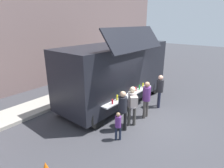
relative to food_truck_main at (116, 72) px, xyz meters
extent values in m
plane|color=#38383D|center=(-0.62, -2.11, -1.66)|extent=(60.00, 60.00, 0.00)
cube|color=#9E998E|center=(-4.00, 2.62, -1.59)|extent=(28.00, 1.60, 0.15)
cube|color=black|center=(0.00, 0.02, 0.01)|extent=(6.43, 2.55, 2.75)
cube|color=black|center=(-0.68, -1.47, 1.78)|extent=(3.52, 0.82, 0.93)
cube|color=black|center=(-0.67, -1.08, 0.34)|extent=(3.33, 0.20, 1.24)
cube|color=#B7B7BC|center=(-0.68, -1.29, -0.74)|extent=(3.51, 0.46, 0.05)
cylinder|color=red|center=(-1.96, -1.31, -0.61)|extent=(0.07, 0.07, 0.20)
cylinder|color=yellow|center=(-1.54, -1.23, -0.59)|extent=(0.07, 0.07, 0.23)
cylinder|color=green|center=(-1.10, -1.30, -0.60)|extent=(0.08, 0.08, 0.22)
cylinder|color=black|center=(-0.66, -1.33, -0.61)|extent=(0.07, 0.07, 0.20)
cylinder|color=red|center=(-0.24, -1.35, -0.59)|extent=(0.08, 0.08, 0.24)
cylinder|color=green|center=(0.19, -1.31, -0.60)|extent=(0.07, 0.07, 0.22)
cylinder|color=yellow|center=(0.59, -1.28, -0.60)|extent=(0.07, 0.07, 0.21)
cube|color=black|center=(3.13, -0.07, 0.51)|extent=(0.14, 2.00, 1.21)
cylinder|color=black|center=(2.51, 0.97, -1.21)|extent=(0.90, 0.28, 0.90)
cylinder|color=black|center=(2.45, -1.08, -1.21)|extent=(0.90, 0.28, 0.90)
cylinder|color=black|center=(-2.45, 1.12, -1.21)|extent=(0.90, 0.28, 0.90)
cylinder|color=black|center=(-2.51, -0.93, -1.21)|extent=(0.90, 0.28, 0.90)
cylinder|color=#2F623B|center=(4.38, 2.32, -1.16)|extent=(0.60, 0.60, 1.01)
cylinder|color=#4E4945|center=(-0.65, -2.08, -1.25)|extent=(0.13, 0.13, 0.82)
cylinder|color=#4E4945|center=(-0.43, -2.09, -1.25)|extent=(0.13, 0.13, 0.82)
cylinder|color=#592D73|center=(-0.54, -2.08, -0.53)|extent=(0.34, 0.34, 0.62)
sphere|color=#9D6C54|center=(-0.54, -2.08, -0.10)|extent=(0.23, 0.23, 0.23)
cylinder|color=#4A4641|center=(-1.58, -1.88, -1.24)|extent=(0.13, 0.13, 0.83)
cylinder|color=#4A4641|center=(-1.42, -2.04, -1.24)|extent=(0.13, 0.13, 0.83)
cylinder|color=beige|center=(-1.50, -1.96, -0.51)|extent=(0.35, 0.35, 0.63)
sphere|color=beige|center=(-1.50, -1.96, -0.08)|extent=(0.23, 0.23, 0.23)
cube|color=beige|center=(-1.69, -2.14, -0.48)|extent=(0.33, 0.33, 0.41)
cylinder|color=black|center=(-2.12, -1.79, -1.25)|extent=(0.13, 0.13, 0.81)
cylinder|color=black|center=(-1.99, -1.96, -1.25)|extent=(0.13, 0.13, 0.81)
cylinder|color=#21222A|center=(-2.06, -1.87, -0.54)|extent=(0.34, 0.34, 0.62)
sphere|color=#DBA983|center=(-2.06, -1.87, -0.12)|extent=(0.23, 0.23, 0.23)
cylinder|color=#1F2236|center=(0.74, -2.14, -1.25)|extent=(0.13, 0.13, 0.82)
cylinder|color=#1F2236|center=(0.93, -2.04, -1.25)|extent=(0.13, 0.13, 0.82)
cylinder|color=#232227|center=(0.83, -2.09, -0.54)|extent=(0.34, 0.34, 0.62)
sphere|color=#DFA287|center=(0.83, -2.09, -0.11)|extent=(0.23, 0.23, 0.23)
cylinder|color=#1D2437|center=(-2.72, -2.06, -1.39)|extent=(0.09, 0.09, 0.54)
cylinder|color=#1D2437|center=(-2.62, -2.17, -1.39)|extent=(0.09, 0.09, 0.54)
cylinder|color=#592B75|center=(-2.67, -2.12, -0.91)|extent=(0.22, 0.22, 0.41)
sphere|color=#967552|center=(-2.67, -2.12, -0.63)|extent=(0.15, 0.15, 0.15)
camera|label=1|loc=(-7.38, -5.52, 2.45)|focal=29.77mm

